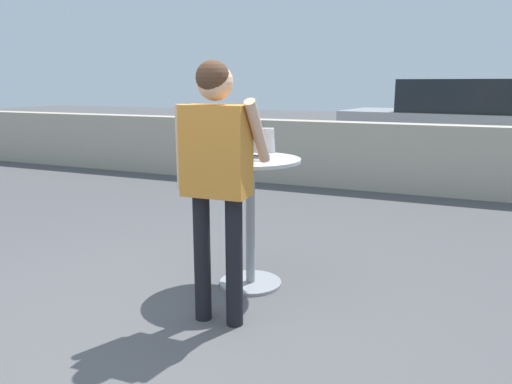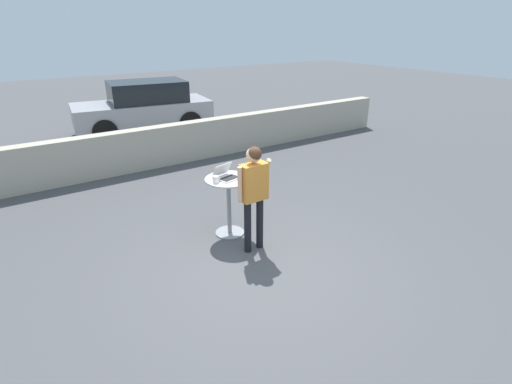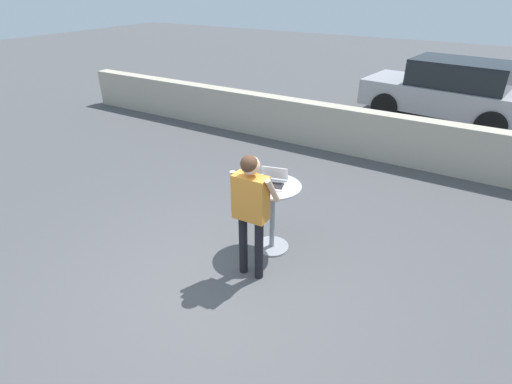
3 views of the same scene
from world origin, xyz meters
TOP-DOWN VIEW (x-y plane):
  - ground_plane at (0.00, 0.00)m, footprint 50.00×50.00m
  - pavement_kerb at (0.00, 5.19)m, footprint 15.76×0.35m
  - cafe_table at (0.18, 1.19)m, footprint 0.76×0.76m
  - laptop at (0.16, 1.22)m, footprint 0.42×0.42m
  - coffee_mug at (-0.07, 1.15)m, footprint 0.13×0.09m
  - standing_person at (0.23, 0.54)m, footprint 0.56×0.38m
  - parked_car_near_street at (1.38, 8.55)m, footprint 4.37×2.29m

SIDE VIEW (x-z plane):
  - ground_plane at x=0.00m, z-range 0.00..0.00m
  - pavement_kerb at x=0.00m, z-range 0.00..0.98m
  - cafe_table at x=0.18m, z-range 0.17..1.17m
  - parked_car_near_street at x=1.38m, z-range 0.02..1.64m
  - laptop at x=0.16m, z-range 0.94..1.16m
  - coffee_mug at x=-0.07m, z-range 1.00..1.11m
  - standing_person at x=0.23m, z-range 0.23..1.92m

